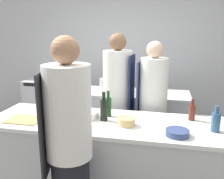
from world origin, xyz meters
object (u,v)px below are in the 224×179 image
at_px(bottle_olive_oil, 44,100).
at_px(bowl_prep_small, 88,114).
at_px(bottle_sauce, 104,109).
at_px(bottle_water, 69,104).
at_px(bottle_wine, 216,122).
at_px(bowl_mixing_large, 126,122).
at_px(bowl_ceramic_blue, 177,133).
at_px(chef_at_stove, 118,102).
at_px(chef_at_prep_near, 69,147).
at_px(chef_at_pass_far, 152,109).
at_px(bowl_wooden_salad, 57,120).
at_px(bottle_vinegar, 192,112).
at_px(bottle_cooking_oil, 109,106).
at_px(stockpot, 109,86).
at_px(oven_range, 52,104).

relative_size(bottle_olive_oil, bowl_prep_small, 0.99).
height_order(bottle_sauce, bottle_water, bottle_sauce).
xyz_separation_m(bottle_wine, bowl_mixing_large, (-0.82, -0.02, -0.06)).
bearing_deg(bottle_wine, bowl_ceramic_blue, -153.81).
relative_size(bottle_olive_oil, bottle_water, 1.10).
height_order(chef_at_stove, bottle_water, chef_at_stove).
distance_m(chef_at_prep_near, bowl_prep_small, 0.69).
bearing_deg(chef_at_pass_far, bowl_wooden_salad, 138.64).
xyz_separation_m(bottle_vinegar, bottle_water, (-1.36, 0.01, -0.00)).
relative_size(bottle_olive_oil, bottle_cooking_oil, 0.87).
relative_size(bottle_sauce, bowl_ceramic_blue, 1.45).
distance_m(bottle_vinegar, stockpot, 1.44).
bearing_deg(bottle_olive_oil, bottle_wine, -9.94).
bearing_deg(stockpot, chef_at_prep_near, -87.93).
relative_size(bottle_vinegar, bottle_cooking_oil, 0.81).
distance_m(chef_at_stove, bowl_mixing_large, 0.84).
relative_size(bottle_water, bowl_ceramic_blue, 1.06).
bearing_deg(oven_range, bowl_prep_small, -53.86).
height_order(chef_at_pass_far, bowl_wooden_salad, chef_at_pass_far).
height_order(chef_at_pass_far, bottle_vinegar, chef_at_pass_far).
relative_size(chef_at_prep_near, bottle_wine, 7.23).
distance_m(bottle_wine, bowl_mixing_large, 0.83).
distance_m(chef_at_pass_far, bowl_mixing_large, 0.78).
height_order(bottle_vinegar, bottle_wine, bottle_wine).
bearing_deg(chef_at_stove, chef_at_pass_far, 85.10).
height_order(chef_at_stove, chef_at_pass_far, chef_at_stove).
xyz_separation_m(chef_at_prep_near, bottle_water, (-0.34, 0.85, 0.09)).
height_order(bottle_vinegar, bottle_water, bottle_vinegar).
bearing_deg(bowl_ceramic_blue, stockpot, 123.88).
relative_size(chef_at_stove, bowl_wooden_salad, 7.95).
height_order(oven_range, chef_at_stove, chef_at_stove).
xyz_separation_m(bowl_ceramic_blue, bowl_wooden_salad, (-1.17, 0.06, 0.01)).
bearing_deg(bowl_prep_small, bottle_cooking_oil, 24.55).
distance_m(oven_range, bottle_sauce, 2.35).
bearing_deg(oven_range, bottle_water, -57.78).
relative_size(bottle_water, bowl_wooden_salad, 0.99).
bearing_deg(bowl_wooden_salad, chef_at_prep_near, -55.78).
relative_size(chef_at_pass_far, bottle_cooking_oil, 5.98).
distance_m(bowl_prep_small, bowl_ceramic_blue, 0.96).
height_order(bottle_wine, bowl_wooden_salad, bottle_wine).
bearing_deg(bowl_mixing_large, stockpot, 109.95).
bearing_deg(bottle_sauce, chef_at_pass_far, 54.63).
distance_m(bowl_ceramic_blue, stockpot, 1.66).
height_order(oven_range, bottle_vinegar, bottle_vinegar).
distance_m(oven_range, bowl_prep_small, 2.18).
bearing_deg(bottle_cooking_oil, bowl_mixing_large, -44.31).
relative_size(chef_at_prep_near, chef_at_stove, 1.00).
height_order(bottle_cooking_oil, bottle_water, bottle_cooking_oil).
relative_size(chef_at_prep_near, stockpot, 6.06).
bearing_deg(stockpot, chef_at_pass_far, -36.63).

